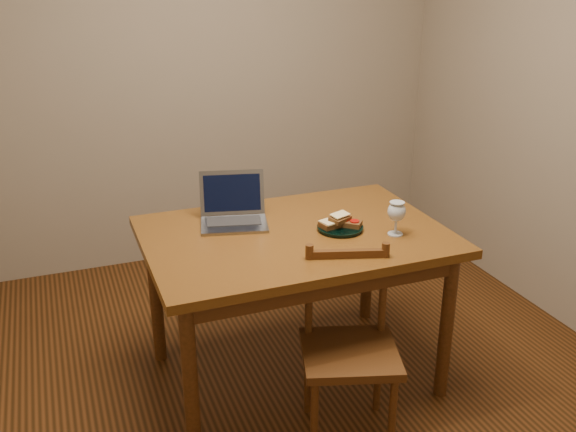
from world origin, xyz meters
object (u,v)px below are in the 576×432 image
object	(u,v)px
table	(295,250)
plate	(340,228)
chair	(349,339)
laptop	(233,209)
milk_glass	(396,218)

from	to	relation	value
table	plate	bearing A→B (deg)	-13.50
chair	laptop	bearing A→B (deg)	130.34
table	plate	world-z (taller)	plate
table	milk_glass	xyz separation A→B (m)	(0.40, -0.18, 0.16)
milk_glass	laptop	distance (m)	0.73
chair	milk_glass	size ratio (longest dim) A/B	3.08
milk_glass	table	bearing A→B (deg)	155.72
chair	table	bearing A→B (deg)	115.97
milk_glass	laptop	xyz separation A→B (m)	(-0.61, 0.40, -0.02)
plate	milk_glass	size ratio (longest dim) A/B	1.35
laptop	milk_glass	bearing A→B (deg)	-19.91
milk_glass	laptop	size ratio (longest dim) A/B	0.43
laptop	table	bearing A→B (deg)	-32.98
milk_glass	laptop	bearing A→B (deg)	146.47
table	chair	world-z (taller)	chair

